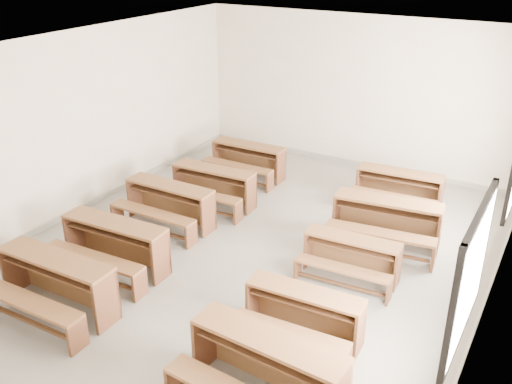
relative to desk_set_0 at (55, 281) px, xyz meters
The scene contains 11 objects.
room 3.59m from the desk_set_0, 60.23° to the left, with size 8.50×8.50×3.20m.
desk_set_0 is the anchor object (origin of this frame).
desk_set_1 1.19m from the desk_set_0, 93.18° to the left, with size 1.73×0.95×0.76m.
desk_set_2 2.75m from the desk_set_0, 95.15° to the left, with size 1.63×0.85×0.73m.
desk_set_3 3.78m from the desk_set_0, 90.48° to the left, with size 1.62×0.90×0.71m.
desk_set_4 5.26m from the desk_set_0, 91.79° to the left, with size 1.56×0.82×0.70m.
desk_set_5 3.21m from the desk_set_0, ahead, with size 1.81×1.01×0.79m.
desk_set_6 3.30m from the desk_set_0, 19.87° to the left, with size 1.51×0.84×0.66m.
desk_set_7 4.13m from the desk_set_0, 41.38° to the left, with size 1.44×0.81×0.63m.
desk_set_8 5.09m from the desk_set_0, 50.72° to the left, with size 1.80×1.09×0.77m.
desk_set_9 6.17m from the desk_set_0, 61.08° to the left, with size 1.59×0.90×0.69m.
Camera 1 is at (4.01, -6.93, 4.64)m, focal length 40.00 mm.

